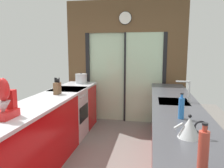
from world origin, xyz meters
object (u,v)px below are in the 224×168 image
(oven_range, at_px, (69,113))
(stock_pot, at_px, (81,78))
(stand_mixer, at_px, (5,103))
(kettle, at_px, (190,127))
(knife_block, at_px, (57,88))
(soap_bottle_near, at_px, (203,149))
(soap_bottle_far, at_px, (181,108))

(oven_range, height_order, stock_pot, stock_pot)
(stand_mixer, relative_size, kettle, 1.60)
(knife_block, relative_size, kettle, 1.01)
(stock_pot, relative_size, soap_bottle_near, 0.88)
(oven_range, xyz_separation_m, stock_pot, (0.02, 0.72, 0.56))
(oven_range, height_order, soap_bottle_far, soap_bottle_far)
(stand_mixer, height_order, soap_bottle_near, stand_mixer)
(knife_block, xyz_separation_m, stock_pot, (0.00, 1.22, 0.00))
(oven_range, distance_m, stand_mixer, 1.89)
(stock_pot, xyz_separation_m, soap_bottle_near, (1.78, -3.19, 0.02))
(kettle, distance_m, soap_bottle_near, 0.48)
(stand_mixer, relative_size, soap_bottle_near, 1.50)
(kettle, relative_size, soap_bottle_far, 0.99)
(oven_range, bearing_deg, stand_mixer, -89.41)
(oven_range, relative_size, stock_pot, 3.73)
(oven_range, xyz_separation_m, knife_block, (0.02, -0.51, 0.56))
(soap_bottle_near, bearing_deg, stand_mixer, 158.88)
(knife_block, relative_size, soap_bottle_near, 0.95)
(stand_mixer, xyz_separation_m, stock_pot, (-0.00, 2.50, -0.06))
(stock_pot, bearing_deg, knife_block, -90.00)
(kettle, distance_m, soap_bottle_far, 0.50)
(soap_bottle_far, bearing_deg, stand_mixer, -170.58)
(stand_mixer, bearing_deg, knife_block, 90.00)
(oven_range, relative_size, stand_mixer, 2.19)
(oven_range, relative_size, soap_bottle_near, 3.27)
(stock_pot, distance_m, kettle, 3.24)
(oven_range, bearing_deg, kettle, -47.93)
(oven_range, relative_size, knife_block, 3.46)
(knife_block, xyz_separation_m, soap_bottle_far, (1.78, -0.99, 0.02))
(stand_mixer, xyz_separation_m, kettle, (1.78, -0.21, -0.08))
(soap_bottle_near, xyz_separation_m, soap_bottle_far, (0.00, 0.98, -0.01))
(stock_pot, distance_m, soap_bottle_near, 3.65)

